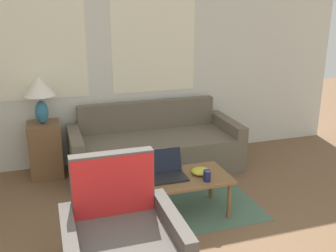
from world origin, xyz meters
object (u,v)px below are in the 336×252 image
Objects in this scene: couch at (154,148)px; coffee_table at (184,181)px; table_lamp at (40,91)px; armchair at (122,249)px; cup_navy at (207,176)px; snack_bowl at (201,171)px; laptop at (167,171)px.

couch is 1.21m from coffee_table.
table_lamp reaches higher than coffee_table.
armchair is 8.54× the size of cup_navy.
table_lamp is 2.09m from snack_bowl.
coffee_table is 0.19m from laptop.
table_lamp is 0.62× the size of coffee_table.
armchair is 2.35m from table_lamp.
armchair is 2.75× the size of laptop.
couch is 6.16× the size of laptop.
couch is 2.34× the size of coffee_table.
cup_navy reaches higher than coffee_table.
snack_bowl is (0.14, -1.20, 0.18)m from couch.
table_lamp is at bearing 132.84° from coffee_table.
laptop is at bearing 161.71° from coffee_table.
laptop is (0.62, 0.84, 0.19)m from armchair.
cup_navy is at bearing -46.66° from table_lamp.
laptop reaches higher than coffee_table.
laptop is 0.39m from cup_navy.
armchair is 1.06m from laptop.
laptop reaches higher than snack_bowl.
table_lamp is 2.96× the size of snack_bowl.
couch is at bearing -7.22° from table_lamp.
table_lamp is at bearing 130.29° from laptop.
table_lamp reaches higher than armchair.
cup_navy is at bearing -33.06° from laptop.
couch is at bearing 95.45° from cup_navy.
armchair reaches higher than couch.
coffee_table is (-0.05, -1.20, 0.10)m from couch.
laptop is (-0.20, -1.15, 0.20)m from couch.
couch is 19.14× the size of cup_navy.
table_lamp reaches higher than laptop.
snack_bowl is at bearing -8.05° from laptop.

